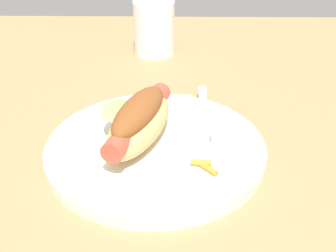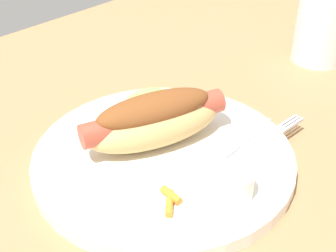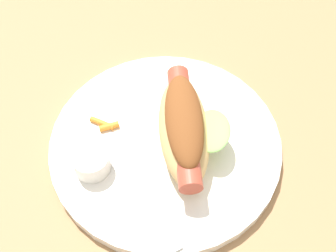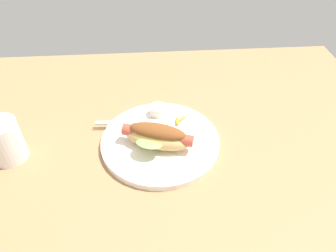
{
  "view_description": "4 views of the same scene",
  "coord_description": "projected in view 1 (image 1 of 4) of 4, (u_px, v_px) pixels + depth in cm",
  "views": [
    {
      "loc": [
        46.85,
        1.45,
        34.4
      ],
      "look_at": [
        -3.64,
        0.64,
        3.6
      ],
      "focal_mm": 48.67,
      "sensor_mm": 36.0,
      "label": 1
    },
    {
      "loc": [
        27.71,
        29.48,
        34.18
      ],
      "look_at": [
        -2.35,
        -0.24,
        5.51
      ],
      "focal_mm": 52.59,
      "sensor_mm": 36.0,
      "label": 2
    },
    {
      "loc": [
        -30.62,
        10.69,
        49.55
      ],
      "look_at": [
        -2.29,
        -1.37,
        4.72
      ],
      "focal_mm": 49.27,
      "sensor_mm": 36.0,
      "label": 3
    },
    {
      "loc": [
        -4.53,
        -55.37,
        54.49
      ],
      "look_at": [
        -0.44,
        -0.03,
        4.89
      ],
      "focal_mm": 33.57,
      "sensor_mm": 36.0,
      "label": 4
    }
  ],
  "objects": [
    {
      "name": "knife",
      "position": [
        191.0,
        117.0,
        0.65
      ],
      "size": [
        13.21,
        2.59,
        0.36
      ],
      "primitive_type": "cube",
      "rotation": [
        0.0,
        0.0,
        3.23
      ],
      "color": "silver",
      "rests_on": "plate"
    },
    {
      "name": "hot_dog",
      "position": [
        139.0,
        121.0,
        0.58
      ],
      "size": [
        16.67,
        11.15,
        6.1
      ],
      "rotation": [
        0.0,
        0.0,
        2.81
      ],
      "color": "tan",
      "rests_on": "plate"
    },
    {
      "name": "drinking_cup",
      "position": [
        154.0,
        28.0,
        0.87
      ],
      "size": [
        7.84,
        7.84,
        10.18
      ],
      "primitive_type": "cylinder",
      "color": "white",
      "rests_on": "ground_plane"
    },
    {
      "name": "ground_plane",
      "position": [
        163.0,
        171.0,
        0.58
      ],
      "size": [
        120.0,
        90.0,
        1.8
      ],
      "primitive_type": "cube",
      "color": "#9E754C"
    },
    {
      "name": "sauce_ramekin",
      "position": [
        228.0,
        136.0,
        0.58
      ],
      "size": [
        4.33,
        4.33,
        2.7
      ],
      "primitive_type": "cylinder",
      "color": "white",
      "rests_on": "plate"
    },
    {
      "name": "plate",
      "position": [
        156.0,
        149.0,
        0.6
      ],
      "size": [
        28.63,
        28.63,
        1.6
      ],
      "primitive_type": "cylinder",
      "color": "white",
      "rests_on": "ground_plane"
    },
    {
      "name": "fork",
      "position": [
        203.0,
        113.0,
        0.66
      ],
      "size": [
        16.1,
        1.65,
        0.4
      ],
      "rotation": [
        0.0,
        0.0,
        3.11
      ],
      "color": "silver",
      "rests_on": "plate"
    },
    {
      "name": "carrot_garnish",
      "position": [
        204.0,
        165.0,
        0.55
      ],
      "size": [
        2.91,
        3.26,
        0.82
      ],
      "color": "orange",
      "rests_on": "plate"
    }
  ]
}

